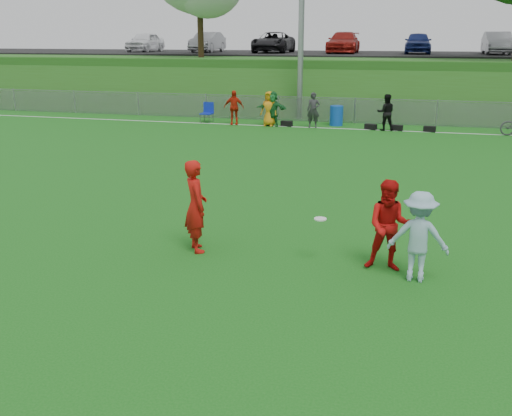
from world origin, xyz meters
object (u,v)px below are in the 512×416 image
(player_red_left, at_px, (196,206))
(frisbee, at_px, (320,219))
(player_red_center, at_px, (389,226))
(recycling_bin, at_px, (336,116))
(player_blue, at_px, (419,237))

(player_red_left, distance_m, frisbee, 2.58)
(player_red_center, distance_m, recycling_bin, 18.32)
(player_blue, relative_size, frisbee, 6.75)
(player_red_center, bearing_deg, recycling_bin, 99.54)
(player_red_center, height_order, frisbee, player_red_center)
(player_red_left, bearing_deg, player_red_center, -124.77)
(player_red_center, xyz_separation_m, player_blue, (0.53, -0.36, -0.04))
(frisbee, height_order, recycling_bin, recycling_bin)
(player_red_left, distance_m, recycling_bin, 18.01)
(player_red_left, height_order, player_blue, player_red_left)
(player_red_left, bearing_deg, player_blue, -129.27)
(player_blue, bearing_deg, recycling_bin, -74.86)
(player_red_center, bearing_deg, player_red_left, 178.77)
(recycling_bin, bearing_deg, frisbee, -84.23)
(player_red_center, distance_m, frisbee, 1.31)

